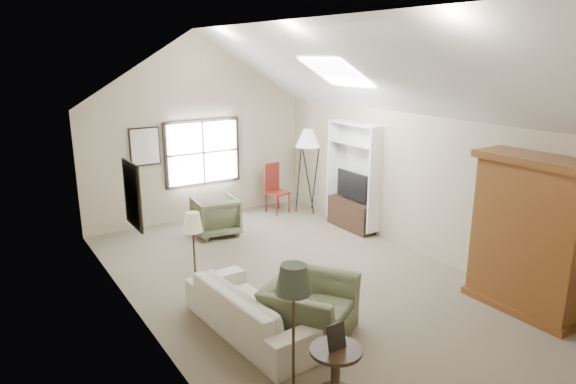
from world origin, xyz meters
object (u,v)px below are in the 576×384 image
armoire (531,236)px  armchair_far (216,216)px  side_table (335,372)px  sofa (254,309)px  side_chair (277,188)px  armchair_near (310,309)px  coffee_table (280,310)px

armoire → armchair_far: bearing=114.6°
side_table → sofa: bearing=93.6°
side_chair → armchair_far: bearing=-171.5°
armchair_far → side_chair: bearing=-155.1°
side_chair → armoire: bearing=-94.3°
armoire → armchair_near: bearing=160.5°
armchair_near → coffee_table: bearing=78.9°
side_table → side_chair: 6.55m
coffee_table → side_chair: side_chair is taller
armoire → armchair_far: 5.74m
armoire → side_table: bearing=-178.5°
armoire → sofa: 3.92m
coffee_table → side_table: size_ratio=1.38×
sofa → armoire: bearing=-117.3°
armoire → armchair_far: (-2.37, 5.18, -0.71)m
armchair_near → side_chair: side_chair is taller
sofa → armchair_near: size_ratio=1.96×
coffee_table → armchair_far: bearing=78.1°
armchair_near → side_chair: (2.42, 4.73, 0.19)m
armchair_near → coffee_table: 0.51m
armoire → side_chair: 5.83m
side_table → armchair_far: bearing=78.6°
side_table → side_chair: bearing=63.9°
side_table → coffee_table: bearing=79.6°
armchair_far → side_table: (-1.07, -5.27, -0.11)m
sofa → side_table: size_ratio=3.99×
armchair_far → side_chair: (1.82, 0.60, 0.17)m
armchair_near → coffee_table: armchair_near is taller
armchair_near → coffee_table: (-0.17, 0.45, -0.17)m
armoire → sofa: armoire is taller
armoire → sofa: (-3.54, 1.51, -0.78)m
armoire → armchair_near: (-2.97, 1.05, -0.73)m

